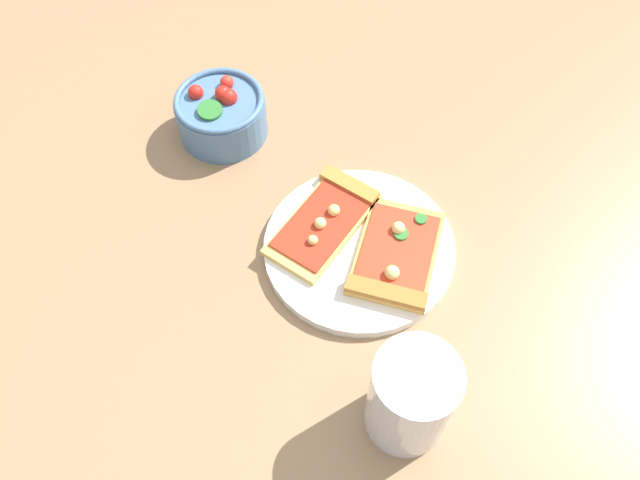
% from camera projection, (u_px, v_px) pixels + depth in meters
% --- Properties ---
extents(ground_plane, '(2.40, 2.40, 0.00)m').
position_uv_depth(ground_plane, '(356.00, 238.00, 0.78)').
color(ground_plane, '#93704C').
rests_on(ground_plane, ground).
extents(plate, '(0.23, 0.23, 0.01)m').
position_uv_depth(plate, '(357.00, 248.00, 0.76)').
color(plate, silver).
rests_on(plate, ground_plane).
extents(pizza_slice_near, '(0.16, 0.16, 0.02)m').
position_uv_depth(pizza_slice_near, '(328.00, 217.00, 0.77)').
color(pizza_slice_near, '#E5B256').
rests_on(pizza_slice_near, plate).
extents(pizza_slice_far, '(0.16, 0.14, 0.02)m').
position_uv_depth(pizza_slice_far, '(395.00, 259.00, 0.74)').
color(pizza_slice_far, gold).
rests_on(pizza_slice_far, plate).
extents(salad_bowl, '(0.12, 0.12, 0.07)m').
position_uv_depth(salad_bowl, '(221.00, 114.00, 0.85)').
color(salad_bowl, '#4C7299').
rests_on(salad_bowl, ground_plane).
extents(soda_glass, '(0.08, 0.08, 0.12)m').
position_uv_depth(soda_glass, '(410.00, 400.00, 0.61)').
color(soda_glass, silver).
rests_on(soda_glass, ground_plane).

